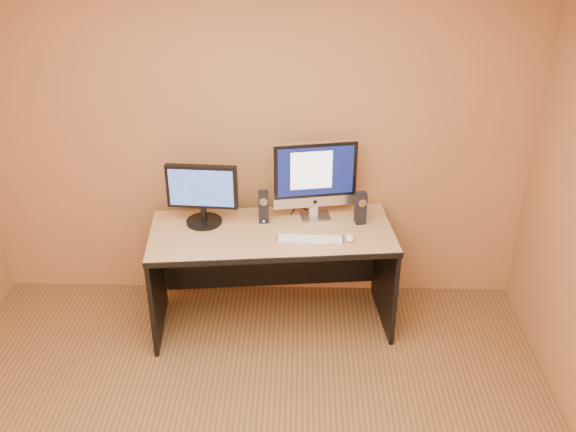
{
  "coord_description": "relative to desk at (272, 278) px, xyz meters",
  "views": [
    {
      "loc": [
        0.34,
        -2.32,
        2.94
      ],
      "look_at": [
        0.26,
        1.44,
        0.95
      ],
      "focal_mm": 40.0,
      "sensor_mm": 36.0,
      "label": 1
    }
  ],
  "objects": [
    {
      "name": "speaker_left",
      "position": [
        -0.06,
        0.14,
        0.5
      ],
      "size": [
        0.08,
        0.08,
        0.23
      ],
      "primitive_type": null,
      "rotation": [
        0.0,
        0.0,
        0.07
      ],
      "color": "black",
      "rests_on": "desk"
    },
    {
      "name": "cable_a",
      "position": [
        0.26,
        0.28,
        0.39
      ],
      "size": [
        0.12,
        0.2,
        0.01
      ],
      "primitive_type": "cylinder",
      "rotation": [
        1.57,
        0.0,
        0.52
      ],
      "color": "black",
      "rests_on": "desk"
    },
    {
      "name": "speaker_right",
      "position": [
        0.62,
        0.14,
        0.5
      ],
      "size": [
        0.08,
        0.09,
        0.23
      ],
      "primitive_type": null,
      "rotation": [
        0.0,
        0.0,
        0.18
      ],
      "color": "black",
      "rests_on": "desk"
    },
    {
      "name": "second_monitor",
      "position": [
        -0.48,
        0.11,
        0.61
      ],
      "size": [
        0.52,
        0.29,
        0.44
      ],
      "primitive_type": null,
      "rotation": [
        0.0,
        0.0,
        -0.07
      ],
      "color": "black",
      "rests_on": "desk"
    },
    {
      "name": "walls",
      "position": [
        -0.15,
        -1.54,
        0.91
      ],
      "size": [
        4.0,
        4.0,
        2.6
      ],
      "primitive_type": null,
      "color": "#A86744",
      "rests_on": "ground"
    },
    {
      "name": "cable_b",
      "position": [
        0.15,
        0.33,
        0.39
      ],
      "size": [
        0.05,
        0.18,
        0.01
      ],
      "primitive_type": "cylinder",
      "rotation": [
        1.57,
        0.0,
        -0.25
      ],
      "color": "black",
      "rests_on": "desk"
    },
    {
      "name": "mouse",
      "position": [
        0.53,
        -0.11,
        0.41
      ],
      "size": [
        0.06,
        0.11,
        0.04
      ],
      "primitive_type": "ellipsoid",
      "rotation": [
        0.0,
        0.0,
        -0.04
      ],
      "color": "silver",
      "rests_on": "desk"
    },
    {
      "name": "desk",
      "position": [
        0.0,
        0.0,
        0.0
      ],
      "size": [
        1.74,
        0.9,
        0.78
      ],
      "primitive_type": null,
      "rotation": [
        0.0,
        0.0,
        0.1
      ],
      "color": "tan",
      "rests_on": "ground"
    },
    {
      "name": "imac",
      "position": [
        0.3,
        0.21,
        0.68
      ],
      "size": [
        0.63,
        0.32,
        0.58
      ],
      "primitive_type": null,
      "rotation": [
        0.0,
        0.0,
        0.18
      ],
      "color": "silver",
      "rests_on": "desk"
    },
    {
      "name": "keyboard",
      "position": [
        0.26,
        -0.13,
        0.4
      ],
      "size": [
        0.45,
        0.13,
        0.02
      ],
      "primitive_type": "cube",
      "rotation": [
        0.0,
        0.0,
        -0.03
      ],
      "color": "silver",
      "rests_on": "desk"
    }
  ]
}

